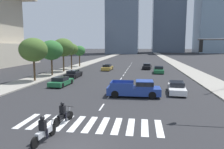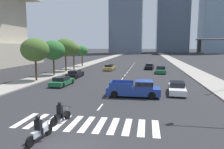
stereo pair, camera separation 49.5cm
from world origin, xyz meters
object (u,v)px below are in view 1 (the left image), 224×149
(sedan_black_0, at_px, (147,66))
(street_tree_fifth, at_px, (79,51))
(sedan_green_5, at_px, (159,70))
(pickup_truck, at_px, (136,89))
(street_tree_second, at_px, (51,50))
(motorcycle_trailing, at_px, (63,115))
(sedan_black_3, at_px, (73,74))
(street_tree_fourth, at_px, (71,49))
(motorcycle_lead, at_px, (44,131))
(sedan_gold_4, at_px, (107,68))
(street_tree_nearest, at_px, (33,50))
(street_tree_third, at_px, (63,48))
(sedan_white_1, at_px, (177,88))
(sedan_green_2, at_px, (61,82))

(sedan_black_0, bearing_deg, street_tree_fifth, -92.87)
(sedan_black_0, distance_m, sedan_green_5, 7.11)
(pickup_truck, relative_size, street_tree_second, 0.91)
(motorcycle_trailing, xyz_separation_m, sedan_black_3, (-6.15, 20.18, -0.02))
(sedan_black_3, distance_m, street_tree_second, 5.89)
(sedan_black_0, xyz_separation_m, street_tree_fifth, (-16.56, 2.51, 3.40))
(sedan_black_3, xyz_separation_m, street_tree_fifth, (-4.26, 17.38, 3.43))
(street_tree_fourth, bearing_deg, motorcycle_trailing, -71.74)
(motorcycle_lead, height_order, sedan_black_3, motorcycle_lead)
(sedan_gold_4, bearing_deg, street_tree_nearest, 155.95)
(pickup_truck, relative_size, sedan_black_0, 1.11)
(sedan_gold_4, height_order, street_tree_third, street_tree_third)
(motorcycle_trailing, xyz_separation_m, sedan_black_0, (6.16, 35.04, 0.02))
(sedan_white_1, height_order, sedan_green_5, sedan_green_5)
(motorcycle_trailing, bearing_deg, pickup_truck, -13.75)
(sedan_white_1, bearing_deg, sedan_green_2, -94.18)
(sedan_black_3, xyz_separation_m, sedan_gold_4, (3.80, 11.18, 0.02))
(street_tree_fourth, xyz_separation_m, street_tree_fifth, (-0.00, 6.01, -0.47))
(motorcycle_trailing, relative_size, sedan_black_3, 0.43)
(motorcycle_trailing, distance_m, sedan_gold_4, 31.44)
(motorcycle_lead, height_order, sedan_green_2, motorcycle_lead)
(street_tree_second, bearing_deg, street_tree_fourth, 90.00)
(sedan_black_0, xyz_separation_m, street_tree_fourth, (-16.56, -3.50, 3.87))
(sedan_green_2, height_order, street_tree_fifth, street_tree_fifth)
(sedan_green_2, bearing_deg, street_tree_second, 33.32)
(sedan_white_1, bearing_deg, street_tree_nearest, -99.14)
(motorcycle_lead, distance_m, sedan_gold_4, 34.24)
(motorcycle_lead, relative_size, street_tree_third, 0.34)
(sedan_black_3, bearing_deg, sedan_black_0, -40.00)
(street_tree_second, distance_m, street_tree_fifth, 16.18)
(motorcycle_trailing, height_order, street_tree_third, street_tree_third)
(sedan_black_3, xyz_separation_m, street_tree_second, (-4.26, 1.20, 3.89))
(pickup_truck, bearing_deg, sedan_black_3, 131.17)
(motorcycle_lead, xyz_separation_m, sedan_green_5, (8.28, 31.05, 0.00))
(motorcycle_lead, bearing_deg, pickup_truck, -15.05)
(pickup_truck, xyz_separation_m, sedan_green_2, (-9.96, 4.51, -0.26))
(motorcycle_trailing, distance_m, street_tree_nearest, 19.03)
(sedan_black_0, distance_m, sedan_black_3, 19.29)
(sedan_green_5, distance_m, street_tree_fifth, 21.14)
(motorcycle_lead, relative_size, street_tree_nearest, 0.36)
(pickup_truck, relative_size, street_tree_third, 0.83)
(pickup_truck, bearing_deg, street_tree_fourth, 121.80)
(street_tree_nearest, distance_m, street_tree_fifth, 22.15)
(sedan_black_0, bearing_deg, pickup_truck, 2.43)
(motorcycle_trailing, xyz_separation_m, street_tree_fourth, (-10.41, 31.54, 3.88))
(street_tree_third, xyz_separation_m, street_tree_fifth, (0.00, 10.69, -0.89))
(street_tree_second, xyz_separation_m, street_tree_third, (0.00, 5.48, 0.43))
(sedan_white_1, distance_m, street_tree_nearest, 20.36)
(sedan_gold_4, bearing_deg, sedan_green_2, 173.51)
(sedan_green_2, relative_size, street_tree_fourth, 0.78)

